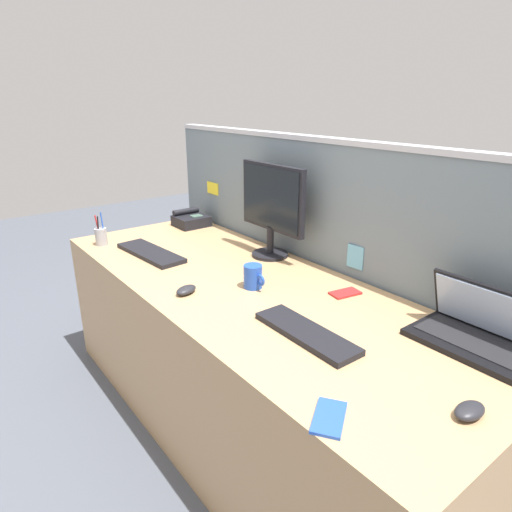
{
  "coord_description": "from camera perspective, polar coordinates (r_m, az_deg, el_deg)",
  "views": [
    {
      "loc": [
        1.44,
        -1.06,
        1.51
      ],
      "look_at": [
        0.0,
        0.05,
        0.86
      ],
      "focal_mm": 31.26,
      "sensor_mm": 36.0,
      "label": 1
    }
  ],
  "objects": [
    {
      "name": "coffee_mug",
      "position": [
        1.9,
        -0.29,
        -2.63
      ],
      "size": [
        0.12,
        0.08,
        0.1
      ],
      "color": "blue",
      "rests_on": "desk"
    },
    {
      "name": "cell_phone_red_case",
      "position": [
        1.89,
        11.33,
        -4.68
      ],
      "size": [
        0.09,
        0.14,
        0.01
      ],
      "primitive_type": "cube",
      "rotation": [
        0.0,
        0.0,
        -0.19
      ],
      "color": "#B22323",
      "rests_on": "desk"
    },
    {
      "name": "cubicle_divider",
      "position": [
        2.26,
        8.26,
        -2.31
      ],
      "size": [
        2.51,
        0.08,
        1.34
      ],
      "color": "slate",
      "rests_on": "ground_plane"
    },
    {
      "name": "computer_mouse_right_hand",
      "position": [
        1.87,
        -8.93,
        -4.31
      ],
      "size": [
        0.09,
        0.11,
        0.03
      ],
      "primitive_type": "ellipsoid",
      "rotation": [
        0.0,
        0.0,
        0.32
      ],
      "color": "#232328",
      "rests_on": "desk"
    },
    {
      "name": "keyboard_spare",
      "position": [
        2.36,
        -13.34,
        0.39
      ],
      "size": [
        0.47,
        0.18,
        0.02
      ],
      "primitive_type": "cube",
      "rotation": [
        0.0,
        0.0,
        0.09
      ],
      "color": "black",
      "rests_on": "desk"
    },
    {
      "name": "computer_mouse_left_hand",
      "position": [
        1.32,
        25.66,
        -17.41
      ],
      "size": [
        0.07,
        0.1,
        0.03
      ],
      "primitive_type": "ellipsoid",
      "rotation": [
        0.0,
        0.0,
        -0.05
      ],
      "color": "#232328",
      "rests_on": "desk"
    },
    {
      "name": "ground_plane",
      "position": [
        2.34,
        -1.03,
        -20.45
      ],
      "size": [
        10.0,
        10.0,
        0.0
      ],
      "primitive_type": "plane",
      "color": "#4C515B"
    },
    {
      "name": "cell_phone_blue_case",
      "position": [
        1.22,
        9.33,
        -19.72
      ],
      "size": [
        0.14,
        0.16,
        0.01
      ],
      "primitive_type": "cube",
      "rotation": [
        0.0,
        0.0,
        0.6
      ],
      "color": "blue",
      "rests_on": "desk"
    },
    {
      "name": "keyboard_main",
      "position": [
        1.55,
        6.43,
        -9.75
      ],
      "size": [
        0.41,
        0.13,
        0.02
      ],
      "primitive_type": "cube",
      "rotation": [
        0.0,
        0.0,
        -0.01
      ],
      "color": "black",
      "rests_on": "desk"
    },
    {
      "name": "desk",
      "position": [
        2.12,
        -1.1,
        -12.82
      ],
      "size": [
        2.29,
        0.84,
        0.74
      ],
      "primitive_type": "cube",
      "color": "tan",
      "rests_on": "ground_plane"
    },
    {
      "name": "laptop",
      "position": [
        1.65,
        26.42,
        -8.44
      ],
      "size": [
        0.38,
        0.24,
        0.2
      ],
      "color": "black",
      "rests_on": "desk"
    },
    {
      "name": "desktop_monitor",
      "position": [
        2.22,
        2.03,
        6.63
      ],
      "size": [
        0.44,
        0.18,
        0.47
      ],
      "color": "black",
      "rests_on": "desk"
    },
    {
      "name": "pen_cup",
      "position": [
        2.59,
        -19.22,
        2.41
      ],
      "size": [
        0.06,
        0.06,
        0.18
      ],
      "color": "#99999E",
      "rests_on": "desk"
    },
    {
      "name": "desk_phone",
      "position": [
        2.85,
        -8.34,
        4.58
      ],
      "size": [
        0.18,
        0.19,
        0.1
      ],
      "color": "black",
      "rests_on": "desk"
    }
  ]
}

